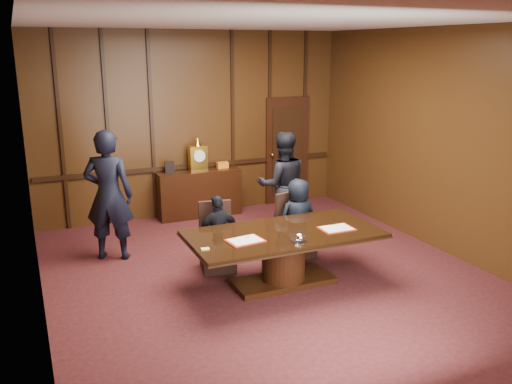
% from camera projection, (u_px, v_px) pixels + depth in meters
% --- Properties ---
extents(room, '(7.00, 7.04, 3.50)m').
position_uv_depth(room, '(272.00, 157.00, 7.39)').
color(room, '#340E15').
rests_on(room, ground).
extents(sideboard, '(1.60, 0.45, 1.54)m').
position_uv_depth(sideboard, '(199.00, 191.00, 10.45)').
color(sideboard, black).
rests_on(sideboard, ground).
extents(conference_table, '(2.62, 1.32, 0.76)m').
position_uv_depth(conference_table, '(284.00, 249.00, 7.39)').
color(conference_table, black).
rests_on(conference_table, ground).
extents(folder_left, '(0.50, 0.38, 0.02)m').
position_uv_depth(folder_left, '(245.00, 241.00, 6.98)').
color(folder_left, '#9F1F0E').
rests_on(folder_left, conference_table).
extents(folder_right, '(0.47, 0.34, 0.02)m').
position_uv_depth(folder_right, '(336.00, 228.00, 7.44)').
color(folder_right, '#9F1F0E').
rests_on(folder_right, conference_table).
extents(inkstand, '(0.20, 0.14, 0.12)m').
position_uv_depth(inkstand, '(300.00, 239.00, 6.92)').
color(inkstand, white).
rests_on(inkstand, conference_table).
extents(notepad, '(0.11, 0.09, 0.01)m').
position_uv_depth(notepad, '(205.00, 249.00, 6.69)').
color(notepad, '#EAE372').
rests_on(notepad, conference_table).
extents(chair_left, '(0.56, 0.56, 0.99)m').
position_uv_depth(chair_left, '(217.00, 250.00, 7.97)').
color(chair_left, black).
rests_on(chair_left, ground).
extents(chair_right, '(0.58, 0.58, 0.99)m').
position_uv_depth(chair_right, '(295.00, 238.00, 8.47)').
color(chair_right, black).
rests_on(chair_right, ground).
extents(signatory_left, '(0.67, 0.29, 1.14)m').
position_uv_depth(signatory_left, '(219.00, 234.00, 7.83)').
color(signatory_left, black).
rests_on(signatory_left, ground).
extents(signatory_right, '(0.64, 0.43, 1.26)m').
position_uv_depth(signatory_right, '(298.00, 219.00, 8.32)').
color(signatory_right, black).
rests_on(signatory_right, ground).
extents(witness_left, '(0.87, 0.74, 2.02)m').
position_uv_depth(witness_left, '(109.00, 195.00, 8.20)').
color(witness_left, black).
rests_on(witness_left, ground).
extents(witness_right, '(1.02, 0.88, 1.82)m').
position_uv_depth(witness_right, '(283.00, 185.00, 9.22)').
color(witness_right, black).
rests_on(witness_right, ground).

